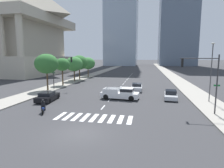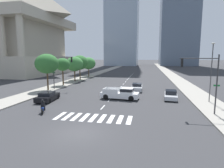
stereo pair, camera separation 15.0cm
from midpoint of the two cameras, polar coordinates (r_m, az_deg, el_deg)
name	(u,v)px [view 2 (the right image)]	position (r m, az deg, el deg)	size (l,w,h in m)	color
ground_plane	(80,133)	(15.65, -9.54, -14.55)	(800.00, 800.00, 0.00)	#333335
sidewalk_east	(183,84)	(44.63, 20.89, 0.01)	(4.00, 260.00, 0.15)	gray
sidewalk_west	(72,81)	(47.53, -11.87, 0.85)	(4.00, 260.00, 0.15)	gray
crosswalk_near	(93,118)	(19.12, -5.45, -10.18)	(7.65, 2.56, 0.01)	silver
lane_divider_center	(126,82)	(46.09, 4.26, 0.69)	(0.14, 50.00, 0.01)	silver
motorcycle_lead	(43,107)	(21.94, -20.09, -6.67)	(1.17, 2.08, 1.49)	black
pickup_truck	(122,94)	(27.03, 3.11, -2.92)	(5.56, 2.51, 1.67)	silver
sedan_silver_0	(137,87)	(33.97, 7.74, -1.03)	(1.98, 4.45, 1.32)	#B7BABF
sedan_black_1	(48,97)	(27.36, -18.88, -3.68)	(2.23, 4.37, 1.28)	black
sedan_silver_2	(171,95)	(28.46, 17.62, -3.22)	(2.14, 4.44, 1.26)	#B7BABF
traffic_signal_near	(203,74)	(21.36, 26.27, 2.75)	(4.03, 0.28, 6.14)	#333335
traffic_signal_far	(60,66)	(35.60, -15.37, 5.28)	(4.16, 0.28, 6.24)	#333335
street_lamp_east	(212,68)	(27.63, 28.18, 4.28)	(0.50, 0.24, 7.70)	#3F3F42
street_tree_nearest	(47,64)	(35.07, -19.11, 5.84)	(4.09, 4.09, 6.45)	#4C3823
street_tree_second	(63,65)	(40.59, -14.72, 5.74)	(3.12, 3.12, 5.66)	#4C3823
street_tree_third	(74,64)	(46.58, -11.26, 5.99)	(4.18, 4.18, 5.98)	#4C3823
street_tree_fourth	(80,63)	(49.92, -9.73, 6.44)	(4.39, 4.39, 6.31)	#4C3823
street_tree_fifth	(89,63)	(56.99, -7.09, 6.25)	(4.20, 4.20, 5.77)	#4C3823
war_memorial	(13,21)	(78.39, -27.76, 16.53)	(34.65, 34.65, 36.30)	#BCB29E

